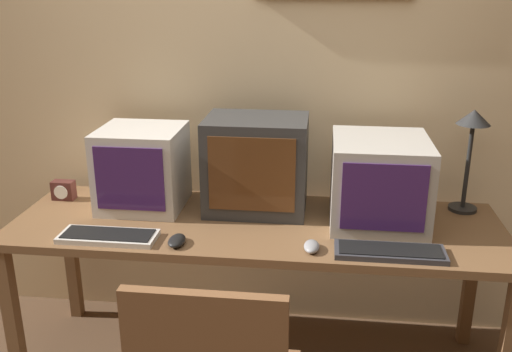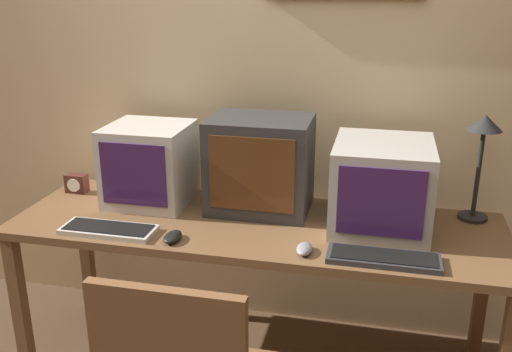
{
  "view_description": "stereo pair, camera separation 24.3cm",
  "coord_description": "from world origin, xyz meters",
  "px_view_note": "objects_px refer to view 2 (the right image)",
  "views": [
    {
      "loc": [
        0.27,
        -1.44,
        1.75
      ],
      "look_at": [
        0.0,
        0.84,
        0.95
      ],
      "focal_mm": 40.0,
      "sensor_mm": 36.0,
      "label": 1
    },
    {
      "loc": [
        0.51,
        -1.4,
        1.75
      ],
      "look_at": [
        0.0,
        0.84,
        0.95
      ],
      "focal_mm": 40.0,
      "sensor_mm": 36.0,
      "label": 2
    }
  ],
  "objects_px": {
    "monitor_center": "(260,164)",
    "mouse_far_corner": "(304,249)",
    "monitor_right": "(382,185)",
    "desk_clock": "(77,183)",
    "keyboard_main": "(109,230)",
    "desk_lamp": "(483,141)",
    "mouse_near_keyboard": "(173,237)",
    "keyboard_side": "(383,258)",
    "monitor_left": "(150,164)"
  },
  "relations": [
    {
      "from": "mouse_near_keyboard",
      "to": "desk_lamp",
      "type": "bearing_deg",
      "value": 22.74
    },
    {
      "from": "monitor_center",
      "to": "monitor_right",
      "type": "height_order",
      "value": "monitor_center"
    },
    {
      "from": "keyboard_main",
      "to": "desk_clock",
      "type": "bearing_deg",
      "value": 132.67
    },
    {
      "from": "monitor_right",
      "to": "desk_clock",
      "type": "distance_m",
      "value": 1.49
    },
    {
      "from": "mouse_near_keyboard",
      "to": "mouse_far_corner",
      "type": "distance_m",
      "value": 0.54
    },
    {
      "from": "monitor_center",
      "to": "mouse_near_keyboard",
      "type": "bearing_deg",
      "value": -123.04
    },
    {
      "from": "monitor_left",
      "to": "mouse_near_keyboard",
      "type": "relative_size",
      "value": 3.15
    },
    {
      "from": "monitor_center",
      "to": "desk_clock",
      "type": "relative_size",
      "value": 4.3
    },
    {
      "from": "keyboard_main",
      "to": "desk_lamp",
      "type": "relative_size",
      "value": 0.85
    },
    {
      "from": "mouse_far_corner",
      "to": "monitor_right",
      "type": "bearing_deg",
      "value": 50.5
    },
    {
      "from": "mouse_near_keyboard",
      "to": "desk_clock",
      "type": "relative_size",
      "value": 1.12
    },
    {
      "from": "monitor_left",
      "to": "desk_lamp",
      "type": "xyz_separation_m",
      "value": [
        1.48,
        0.12,
        0.17
      ]
    },
    {
      "from": "monitor_left",
      "to": "keyboard_side",
      "type": "distance_m",
      "value": 1.17
    },
    {
      "from": "keyboard_side",
      "to": "desk_clock",
      "type": "relative_size",
      "value": 4.03
    },
    {
      "from": "monitor_left",
      "to": "mouse_far_corner",
      "type": "height_order",
      "value": "monitor_left"
    },
    {
      "from": "keyboard_side",
      "to": "desk_clock",
      "type": "xyz_separation_m",
      "value": [
        -1.51,
        0.41,
        0.03
      ]
    },
    {
      "from": "monitor_left",
      "to": "desk_clock",
      "type": "bearing_deg",
      "value": 175.5
    },
    {
      "from": "monitor_center",
      "to": "desk_clock",
      "type": "height_order",
      "value": "monitor_center"
    },
    {
      "from": "mouse_far_corner",
      "to": "desk_clock",
      "type": "relative_size",
      "value": 1.03
    },
    {
      "from": "monitor_center",
      "to": "mouse_near_keyboard",
      "type": "relative_size",
      "value": 3.83
    },
    {
      "from": "monitor_right",
      "to": "desk_clock",
      "type": "bearing_deg",
      "value": 177.12
    },
    {
      "from": "monitor_center",
      "to": "keyboard_main",
      "type": "bearing_deg",
      "value": -144.49
    },
    {
      "from": "keyboard_side",
      "to": "desk_lamp",
      "type": "bearing_deg",
      "value": 52.9
    },
    {
      "from": "mouse_near_keyboard",
      "to": "desk_clock",
      "type": "xyz_separation_m",
      "value": [
        -0.67,
        0.42,
        0.03
      ]
    },
    {
      "from": "keyboard_main",
      "to": "mouse_far_corner",
      "type": "xyz_separation_m",
      "value": [
        0.83,
        -0.0,
        0.0
      ]
    },
    {
      "from": "monitor_right",
      "to": "mouse_near_keyboard",
      "type": "bearing_deg",
      "value": -156.96
    },
    {
      "from": "mouse_near_keyboard",
      "to": "desk_clock",
      "type": "distance_m",
      "value": 0.79
    },
    {
      "from": "mouse_near_keyboard",
      "to": "keyboard_side",
      "type": "bearing_deg",
      "value": 0.7
    },
    {
      "from": "desk_clock",
      "to": "mouse_near_keyboard",
      "type": "bearing_deg",
      "value": -32.31
    },
    {
      "from": "monitor_left",
      "to": "monitor_center",
      "type": "distance_m",
      "value": 0.53
    },
    {
      "from": "monitor_left",
      "to": "monitor_right",
      "type": "height_order",
      "value": "monitor_left"
    },
    {
      "from": "keyboard_side",
      "to": "monitor_center",
      "type": "bearing_deg",
      "value": 144.39
    },
    {
      "from": "monitor_right",
      "to": "monitor_center",
      "type": "bearing_deg",
      "value": 172.54
    },
    {
      "from": "keyboard_main",
      "to": "keyboard_side",
      "type": "xyz_separation_m",
      "value": [
        1.13,
        -0.01,
        0.0
      ]
    },
    {
      "from": "keyboard_main",
      "to": "desk_lamp",
      "type": "xyz_separation_m",
      "value": [
        1.51,
        0.5,
        0.35
      ]
    },
    {
      "from": "keyboard_side",
      "to": "desk_lamp",
      "type": "height_order",
      "value": "desk_lamp"
    },
    {
      "from": "monitor_center",
      "to": "keyboard_main",
      "type": "distance_m",
      "value": 0.72
    },
    {
      "from": "monitor_left",
      "to": "monitor_center",
      "type": "relative_size",
      "value": 0.82
    },
    {
      "from": "monitor_right",
      "to": "keyboard_side",
      "type": "height_order",
      "value": "monitor_right"
    },
    {
      "from": "monitor_left",
      "to": "mouse_far_corner",
      "type": "relative_size",
      "value": 3.45
    },
    {
      "from": "monitor_center",
      "to": "mouse_far_corner",
      "type": "height_order",
      "value": "monitor_center"
    },
    {
      "from": "monitor_center",
      "to": "desk_lamp",
      "type": "relative_size",
      "value": 0.96
    },
    {
      "from": "keyboard_side",
      "to": "mouse_near_keyboard",
      "type": "distance_m",
      "value": 0.84
    },
    {
      "from": "monitor_right",
      "to": "desk_clock",
      "type": "height_order",
      "value": "monitor_right"
    },
    {
      "from": "monitor_left",
      "to": "keyboard_main",
      "type": "distance_m",
      "value": 0.41
    },
    {
      "from": "monitor_right",
      "to": "monitor_left",
      "type": "bearing_deg",
      "value": 177.74
    },
    {
      "from": "monitor_right",
      "to": "desk_lamp",
      "type": "height_order",
      "value": "desk_lamp"
    },
    {
      "from": "monitor_center",
      "to": "desk_lamp",
      "type": "height_order",
      "value": "desk_lamp"
    },
    {
      "from": "monitor_center",
      "to": "monitor_right",
      "type": "bearing_deg",
      "value": -7.46
    },
    {
      "from": "keyboard_side",
      "to": "desk_clock",
      "type": "distance_m",
      "value": 1.56
    }
  ]
}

